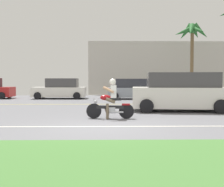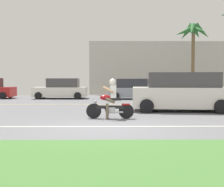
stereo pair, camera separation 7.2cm
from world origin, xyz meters
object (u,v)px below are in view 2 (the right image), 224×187
Objects in this scene: motorcyclist at (110,102)px; suv_nearby at (181,92)px; parked_car_1 at (61,89)px; parked_car_2 at (134,90)px; palm_tree_1 at (193,35)px.

motorcyclist is 4.31m from suv_nearby.
parked_car_1 is (-3.96, 11.59, 0.10)m from motorcyclist.
parked_car_2 is 0.63× the size of palm_tree_1.
suv_nearby is at bearing 36.48° from motorcyclist.
suv_nearby is 0.73× the size of palm_tree_1.
suv_nearby is 13.09m from palm_tree_1.
parked_car_2 reaches higher than motorcyclist.
suv_nearby is 8.62m from parked_car_2.
palm_tree_1 reaches higher than motorcyclist.
parked_car_1 reaches higher than motorcyclist.
suv_nearby is 1.15× the size of parked_car_1.
motorcyclist is 16.72m from palm_tree_1.
parked_car_1 is at bearing 108.87° from motorcyclist.
motorcyclist is 0.28× the size of palm_tree_1.
parked_car_1 is at bearing -167.78° from palm_tree_1.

